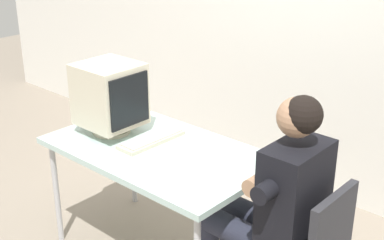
{
  "coord_description": "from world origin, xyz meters",
  "views": [
    {
      "loc": [
        2.03,
        -1.97,
        2.08
      ],
      "look_at": [
        0.27,
        0.0,
        0.99
      ],
      "focal_mm": 50.14,
      "sensor_mm": 36.0,
      "label": 1
    }
  ],
  "objects_px": {
    "crt_monitor": "(110,95)",
    "keyboard": "(151,139)",
    "desk": "(158,156)",
    "person_seated": "(273,201)"
  },
  "relations": [
    {
      "from": "keyboard",
      "to": "crt_monitor",
      "type": "bearing_deg",
      "value": -167.33
    },
    {
      "from": "keyboard",
      "to": "person_seated",
      "type": "xyz_separation_m",
      "value": [
        0.87,
        0.0,
        -0.08
      ]
    },
    {
      "from": "keyboard",
      "to": "desk",
      "type": "bearing_deg",
      "value": -22.81
    },
    {
      "from": "crt_monitor",
      "to": "keyboard",
      "type": "bearing_deg",
      "value": 12.67
    },
    {
      "from": "crt_monitor",
      "to": "person_seated",
      "type": "bearing_deg",
      "value": 3.36
    },
    {
      "from": "crt_monitor",
      "to": "desk",
      "type": "bearing_deg",
      "value": 3.9
    },
    {
      "from": "desk",
      "to": "crt_monitor",
      "type": "relative_size",
      "value": 2.99
    },
    {
      "from": "keyboard",
      "to": "person_seated",
      "type": "distance_m",
      "value": 0.87
    },
    {
      "from": "desk",
      "to": "crt_monitor",
      "type": "distance_m",
      "value": 0.48
    },
    {
      "from": "desk",
      "to": "crt_monitor",
      "type": "bearing_deg",
      "value": -176.1
    }
  ]
}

